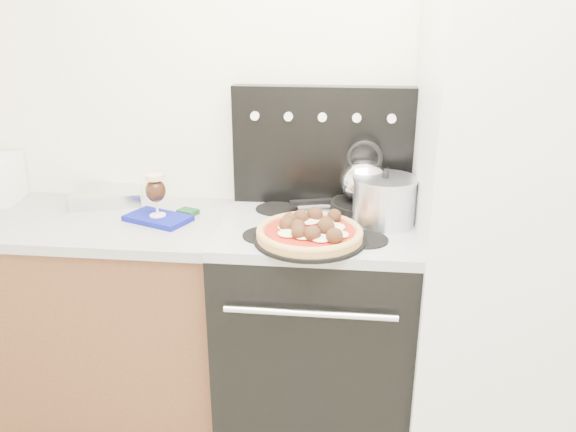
# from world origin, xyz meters

# --- Properties ---
(room_shell) EXTENTS (3.52, 3.01, 2.52)m
(room_shell) POSITION_xyz_m (0.00, 0.29, 1.25)
(room_shell) COLOR #B6AC9C
(room_shell) RESTS_ON ground
(base_cabinet) EXTENTS (1.45, 0.60, 0.86)m
(base_cabinet) POSITION_xyz_m (-1.02, 1.20, 0.43)
(base_cabinet) COLOR brown
(base_cabinet) RESTS_ON ground
(countertop) EXTENTS (1.48, 0.63, 0.04)m
(countertop) POSITION_xyz_m (-1.02, 1.20, 0.88)
(countertop) COLOR #A2A2A2
(countertop) RESTS_ON base_cabinet
(stove_body) EXTENTS (0.76, 0.65, 0.88)m
(stove_body) POSITION_xyz_m (0.08, 1.18, 0.44)
(stove_body) COLOR black
(stove_body) RESTS_ON ground
(cooktop) EXTENTS (0.76, 0.65, 0.04)m
(cooktop) POSITION_xyz_m (0.08, 1.18, 0.90)
(cooktop) COLOR #ADADB2
(cooktop) RESTS_ON stove_body
(backguard) EXTENTS (0.76, 0.08, 0.50)m
(backguard) POSITION_xyz_m (0.08, 1.45, 1.17)
(backguard) COLOR black
(backguard) RESTS_ON cooktop
(fridge) EXTENTS (0.64, 0.68, 1.90)m
(fridge) POSITION_xyz_m (0.78, 1.15, 0.95)
(fridge) COLOR silver
(fridge) RESTS_ON ground
(foil_sheet) EXTENTS (0.35, 0.30, 0.06)m
(foil_sheet) POSITION_xyz_m (-0.87, 1.39, 0.93)
(foil_sheet) COLOR white
(foil_sheet) RESTS_ON countertop
(oven_mitt) EXTENTS (0.30, 0.24, 0.02)m
(oven_mitt) POSITION_xyz_m (-0.57, 1.19, 0.91)
(oven_mitt) COLOR #0E158F
(oven_mitt) RESTS_ON countertop
(beer_glass) EXTENTS (0.10, 0.10, 0.18)m
(beer_glass) POSITION_xyz_m (-0.57, 1.19, 1.01)
(beer_glass) COLOR black
(beer_glass) RESTS_ON oven_mitt
(pizza_pan) EXTENTS (0.42, 0.42, 0.01)m
(pizza_pan) POSITION_xyz_m (0.06, 1.00, 0.93)
(pizza_pan) COLOR black
(pizza_pan) RESTS_ON cooktop
(pizza) EXTENTS (0.48, 0.48, 0.06)m
(pizza) POSITION_xyz_m (0.06, 1.00, 0.96)
(pizza) COLOR tan
(pizza) RESTS_ON pizza_pan
(skillet) EXTENTS (0.33, 0.33, 0.05)m
(skillet) POSITION_xyz_m (0.26, 1.32, 0.94)
(skillet) COLOR black
(skillet) RESTS_ON cooktop
(tea_kettle) EXTENTS (0.23, 0.23, 0.21)m
(tea_kettle) POSITION_xyz_m (0.26, 1.32, 1.07)
(tea_kettle) COLOR #B5B4CC
(tea_kettle) RESTS_ON skillet
(stock_pot) EXTENTS (0.31, 0.31, 0.18)m
(stock_pot) POSITION_xyz_m (0.34, 1.21, 1.01)
(stock_pot) COLOR silver
(stock_pot) RESTS_ON cooktop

